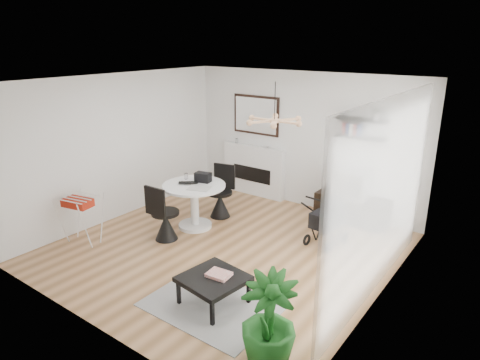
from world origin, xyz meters
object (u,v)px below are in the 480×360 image
Objects in this scene: fireplace at (254,164)px; dining_table at (194,199)px; stroller at (329,221)px; coffee_table at (213,280)px; tv_console at (352,209)px; crt_tv at (353,183)px; potted_plant at (268,321)px; drying_rack at (82,219)px.

dining_table is at bearing -86.35° from fireplace.
fireplace is 2.37× the size of stroller.
coffee_table is (1.80, -1.64, -0.19)m from dining_table.
coffee_table is at bearing -62.60° from fireplace.
coffee_table is at bearing -96.59° from tv_console.
tv_console is at bearing 9.53° from crt_tv.
fireplace is 2.06× the size of potted_plant.
stroller is at bearing -89.22° from tv_console.
coffee_table is 0.80× the size of potted_plant.
tv_console is 1.63× the size of drying_rack.
drying_rack is (-3.29, -3.48, -0.34)m from crt_tv.
stroller is 1.09× the size of coffee_table.
fireplace is at bearing 117.40° from coffee_table.
potted_plant reaches higher than crt_tv.
crt_tv reaches higher than coffee_table.
fireplace is at bearing 175.77° from crt_tv.
potted_plant reaches higher than coffee_table.
stroller is 0.87× the size of potted_plant.
crt_tv is 4.11m from potted_plant.
potted_plant is (2.94, -2.12, -0.02)m from dining_table.
drying_rack is 0.98× the size of coffee_table.
tv_console is 2.93m from dining_table.
stroller is at bearing 80.36° from coffee_table.
dining_table is (-2.21, -1.91, 0.29)m from tv_console.
stroller is at bearing 24.97° from drying_rack.
crt_tv reaches higher than drying_rack.
fireplace reaches higher than crt_tv.
crt_tv reaches higher than tv_console.
crt_tv reaches higher than dining_table.
dining_table reaches higher than tv_console.
dining_table is at bearing 43.74° from drying_rack.
tv_console is 1.47× the size of stroller.
fireplace is 2.09m from dining_table.
drying_rack is (-3.31, -3.48, 0.18)m from tv_console.
drying_rack is at bearing -133.50° from tv_console.
drying_rack reaches higher than tv_console.
potted_plant is (0.72, -2.98, 0.13)m from stroller.
crt_tv is at bearing 98.82° from stroller.
potted_plant reaches higher than stroller.
crt_tv is 3.59m from coffee_table.
potted_plant is at bearing -19.04° from drying_rack.
stroller is (2.22, 0.86, -0.15)m from dining_table.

